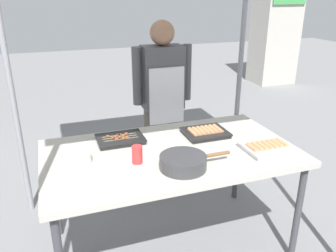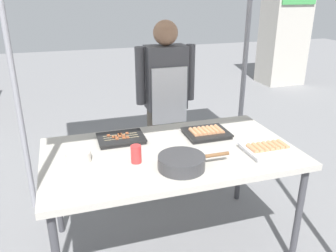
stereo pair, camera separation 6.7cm
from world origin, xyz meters
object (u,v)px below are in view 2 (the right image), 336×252
(vendor_woman, at_px, (166,94))
(neighbor_stall_left, at_px, (285,28))
(tray_meat_skewers, at_px, (121,138))
(stall_table, at_px, (170,158))
(tray_grilled_sausages, at_px, (206,133))
(condiment_bowl, at_px, (78,157))
(cooking_wok, at_px, (182,162))
(drink_cup_near_edge, at_px, (136,154))
(tray_pork_links, at_px, (268,149))

(vendor_woman, relative_size, neighbor_stall_left, 0.72)
(tray_meat_skewers, bearing_deg, stall_table, -41.92)
(tray_grilled_sausages, relative_size, condiment_bowl, 2.04)
(vendor_woman, xyz_separation_m, neighbor_stall_left, (3.24, 2.97, 0.16))
(stall_table, height_order, cooking_wok, cooking_wok)
(condiment_bowl, xyz_separation_m, drink_cup_near_edge, (0.33, -0.11, 0.02))
(tray_grilled_sausages, xyz_separation_m, tray_pork_links, (0.26, -0.36, 0.00))
(stall_table, height_order, drink_cup_near_edge, drink_cup_near_edge)
(cooking_wok, distance_m, neighbor_stall_left, 5.34)
(tray_pork_links, bearing_deg, tray_meat_skewers, 152.23)
(condiment_bowl, bearing_deg, neighbor_stall_left, 43.11)
(tray_pork_links, bearing_deg, condiment_bowl, 169.09)
(stall_table, bearing_deg, tray_grilled_sausages, 26.17)
(neighbor_stall_left, bearing_deg, condiment_bowl, -136.89)
(condiment_bowl, bearing_deg, drink_cup_near_edge, -18.69)
(tray_pork_links, relative_size, cooking_wok, 0.68)
(tray_meat_skewers, height_order, cooking_wok, cooking_wok)
(stall_table, xyz_separation_m, tray_pork_links, (0.58, -0.20, 0.07))
(stall_table, xyz_separation_m, tray_meat_skewers, (-0.27, 0.25, 0.07))
(stall_table, relative_size, tray_grilled_sausages, 5.31)
(tray_grilled_sausages, relative_size, cooking_wok, 0.70)
(tray_grilled_sausages, bearing_deg, stall_table, -153.83)
(tray_meat_skewers, distance_m, drink_cup_near_edge, 0.34)
(cooking_wok, height_order, neighbor_stall_left, neighbor_stall_left)
(tray_pork_links, distance_m, neighbor_stall_left, 4.95)
(condiment_bowl, distance_m, drink_cup_near_edge, 0.35)
(tray_grilled_sausages, distance_m, neighbor_stall_left, 4.83)
(stall_table, distance_m, drink_cup_near_edge, 0.28)
(tray_pork_links, relative_size, neighbor_stall_left, 0.14)
(tray_grilled_sausages, bearing_deg, tray_meat_skewers, 171.31)
(tray_pork_links, relative_size, vendor_woman, 0.20)
(tray_pork_links, relative_size, drink_cup_near_edge, 2.72)
(drink_cup_near_edge, bearing_deg, vendor_woman, 63.11)
(stall_table, height_order, vendor_woman, vendor_woman)
(vendor_woman, bearing_deg, tray_pork_links, 108.85)
(neighbor_stall_left, bearing_deg, tray_meat_skewers, -136.50)
(stall_table, relative_size, condiment_bowl, 10.84)
(tray_pork_links, bearing_deg, stall_table, 160.65)
(tray_meat_skewers, bearing_deg, neighbor_stall_left, 43.50)
(stall_table, bearing_deg, tray_pork_links, -19.35)
(stall_table, distance_m, condiment_bowl, 0.58)
(tray_grilled_sausages, xyz_separation_m, condiment_bowl, (-0.89, -0.14, 0.01))
(condiment_bowl, bearing_deg, tray_grilled_sausages, 8.85)
(stall_table, xyz_separation_m, cooking_wok, (-0.01, -0.25, 0.10))
(cooking_wok, distance_m, drink_cup_near_edge, 0.28)
(tray_meat_skewers, distance_m, neighbor_stall_left, 5.17)
(condiment_bowl, relative_size, drink_cup_near_edge, 1.36)
(cooking_wok, relative_size, drink_cup_near_edge, 3.99)
(drink_cup_near_edge, bearing_deg, neighbor_stall_left, 46.35)
(condiment_bowl, bearing_deg, cooking_wok, -25.12)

